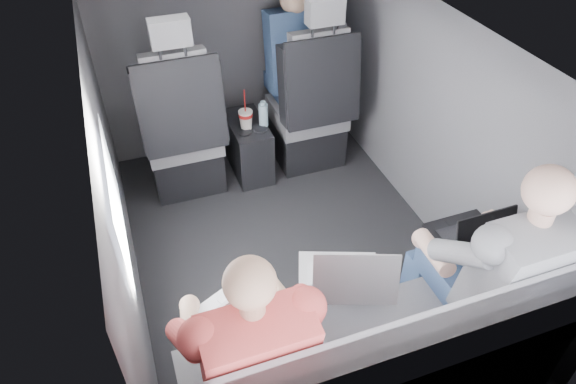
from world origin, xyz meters
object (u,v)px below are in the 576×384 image
object	(u,v)px
laptop_black	(471,232)
front_seat_left	(183,138)
front_seat_right	(310,114)
water_bottle	(263,114)
laptop_silver	(344,275)
passenger_rear_left	(248,348)
passenger_rear_right	(492,270)
rear_bench	(376,371)
soda_cup	(246,119)
passenger_front_right	(294,53)
center_console	(248,147)
laptop_white	(236,313)

from	to	relation	value
laptop_black	front_seat_left	bearing A→B (deg)	124.00
front_seat_right	water_bottle	xyz separation A→B (m)	(-0.35, -0.03, 0.08)
laptop_black	laptop_silver	bearing A→B (deg)	-176.28
passenger_rear_left	passenger_rear_right	bearing A→B (deg)	-0.06
rear_bench	passenger_rear_left	world-z (taller)	passenger_rear_left
soda_cup	passenger_front_right	bearing A→B (deg)	32.41
front_seat_right	soda_cup	world-z (taller)	front_seat_right
center_console	laptop_black	distance (m)	1.78
center_console	laptop_black	world-z (taller)	laptop_black
laptop_silver	passenger_rear_right	world-z (taller)	passenger_rear_right
front_seat_right	passenger_rear_left	world-z (taller)	front_seat_right
passenger_rear_right	passenger_front_right	world-z (taller)	passenger_rear_right
soda_cup	passenger_rear_right	xyz separation A→B (m)	(0.58, -1.78, 0.16)
laptop_silver	laptop_black	xyz separation A→B (m)	(0.66, 0.04, -0.00)
center_console	laptop_silver	size ratio (longest dim) A/B	1.15
front_seat_right	passenger_front_right	size ratio (longest dim) A/B	1.61
laptop_white	passenger_rear_right	size ratio (longest dim) A/B	0.32
front_seat_left	center_console	world-z (taller)	front_seat_left
laptop_silver	laptop_black	size ratio (longest dim) A/B	1.35
laptop_white	passenger_rear_left	bearing A→B (deg)	-89.01
front_seat_right	passenger_rear_left	xyz separation A→B (m)	(-0.97, -1.81, 0.21)
soda_cup	passenger_rear_right	bearing A→B (deg)	-71.91
center_console	soda_cup	size ratio (longest dim) A/B	1.66
center_console	front_seat_right	bearing A→B (deg)	-5.07
passenger_rear_left	laptop_black	bearing A→B (deg)	11.32
passenger_rear_left	passenger_front_right	xyz separation A→B (m)	(0.95, 2.06, 0.14)
passenger_rear_left	passenger_front_right	size ratio (longest dim) A/B	1.50
laptop_white	passenger_front_right	bearing A→B (deg)	63.55
center_console	passenger_front_right	size ratio (longest dim) A/B	0.61
soda_cup	passenger_rear_left	bearing A→B (deg)	-105.68
front_seat_left	laptop_black	xyz separation A→B (m)	(1.06, -1.58, 0.23)
passenger_rear_left	laptop_silver	bearing A→B (deg)	21.14
front_seat_right	laptop_black	bearing A→B (deg)	-84.05
front_seat_left	soda_cup	xyz separation A→B (m)	(0.43, -0.03, 0.07)
front_seat_right	passenger_rear_left	distance (m)	2.06
passenger_rear_right	front_seat_right	bearing A→B (deg)	93.45
laptop_silver	passenger_rear_left	xyz separation A→B (m)	(-0.48, -0.18, -0.02)
water_bottle	laptop_white	size ratio (longest dim) A/B	0.45
laptop_black	passenger_rear_left	world-z (taller)	passenger_rear_left
soda_cup	laptop_black	world-z (taller)	laptop_black
rear_bench	laptop_white	distance (m)	0.67
front_seat_left	laptop_black	distance (m)	1.92
passenger_rear_left	passenger_rear_right	world-z (taller)	passenger_rear_right
soda_cup	passenger_rear_right	world-z (taller)	passenger_rear_right
front_seat_left	soda_cup	size ratio (longest dim) A/B	4.37
center_console	laptop_black	bearing A→B (deg)	-69.21
front_seat_left	rear_bench	xyz separation A→B (m)	(0.45, -1.90, -0.09)
front_seat_left	laptop_white	world-z (taller)	front_seat_left
soda_cup	laptop_white	xyz separation A→B (m)	(-0.50, -1.63, 0.16)
front_seat_right	laptop_black	distance (m)	1.60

